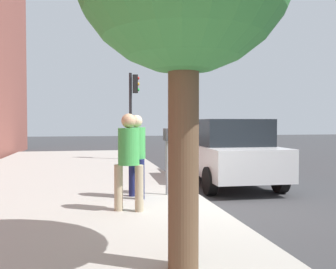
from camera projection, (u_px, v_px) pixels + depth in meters
The scene contains 7 objects.
ground_plane at pixel (213, 211), 7.02m from camera, with size 80.00×80.00×0.00m, color #38383A.
sidewalk_slab at pixel (48, 215), 6.40m from camera, with size 28.00×6.00×0.15m, color #A8A59E.
parking_meter at pixel (167, 147), 7.85m from camera, with size 0.36×0.12×1.41m.
pedestrian_at_meter at pixel (136, 150), 7.53m from camera, with size 0.49×0.37×1.69m.
pedestrian_bystander at pixel (129, 154), 6.39m from camera, with size 0.37×0.49×1.69m.
parked_sedan_near at pixel (227, 152), 10.05m from camera, with size 4.46×2.08×1.77m.
traffic_signal at pixel (133, 101), 15.44m from camera, with size 0.24×0.44×3.60m.
Camera 1 is at (-6.64, 2.26, 1.68)m, focal length 39.57 mm.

